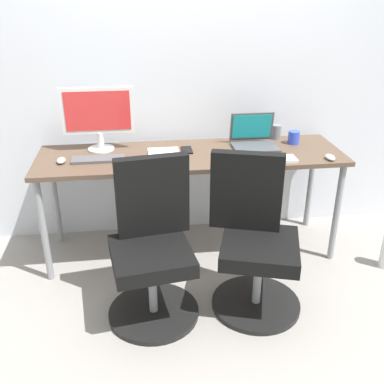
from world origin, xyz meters
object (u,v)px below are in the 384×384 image
Objects in this scene: open_laptop at (254,139)px; coffee_mug at (294,137)px; office_chair_right at (254,242)px; desktop_monitor at (98,114)px; office_chair_left at (152,248)px.

open_laptop reaches higher than coffee_mug.
desktop_monitor is (-0.90, 0.79, 0.58)m from office_chair_right.
coffee_mug is at bearing 58.43° from office_chair_right.
open_laptop is (0.76, 0.73, 0.39)m from office_chair_left.
office_chair_right is 0.84m from open_laptop.
coffee_mug is (0.30, 0.02, -0.01)m from open_laptop.
open_laptop is (1.07, -0.06, -0.19)m from desktop_monitor.
desktop_monitor is 1.09m from open_laptop.
office_chair_left and office_chair_right have the same top height.
desktop_monitor is 1.38m from coffee_mug.
desktop_monitor is (-0.30, 0.79, 0.58)m from office_chair_left.
office_chair_left reaches higher than coffee_mug.
open_laptop is 0.30m from coffee_mug.
open_laptop reaches higher than office_chair_right.
office_chair_right is 1.34m from desktop_monitor.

